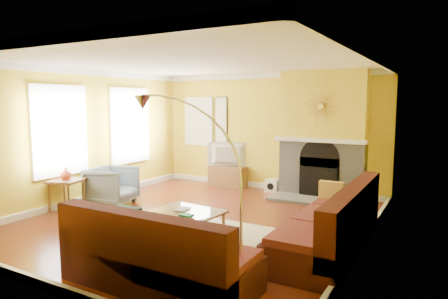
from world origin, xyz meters
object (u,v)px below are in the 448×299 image
Objects in this scene: armchair at (112,186)px; side_table at (67,195)px; sectional_sofa at (247,217)px; coffee_table at (181,226)px; media_console at (228,176)px; arc_lamp at (193,195)px.

armchair reaches higher than side_table.
coffee_table is at bearing -171.56° from sectional_sofa.
sectional_sofa reaches higher than coffee_table.
media_console is at bearing 108.64° from coffee_table.
armchair is at bearing 157.92° from coffee_table.
media_console is 0.43× the size of arc_lamp.
coffee_table is 2.58m from armchair.
armchair is at bearing -113.52° from media_console.
sectional_sofa is 1.06m from coffee_table.
media_console reaches higher than coffee_table.
sectional_sofa is 1.86× the size of arc_lamp.
coffee_table is 2.77m from side_table.
sectional_sofa is 3.80× the size of coffee_table.
sectional_sofa reaches higher than side_table.
media_console is (-1.22, 3.63, 0.04)m from coffee_table.
sectional_sofa is at bearing -57.15° from media_console.
side_table is (-2.76, 0.19, 0.10)m from coffee_table.
side_table is at bearing 159.23° from arc_lamp.
coffee_table is at bearing -3.88° from side_table.
sectional_sofa is 4.69× the size of armchair.
sectional_sofa is at bearing -116.10° from armchair.
sectional_sofa is at bearing 8.44° from coffee_table.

